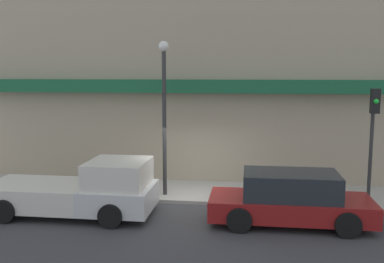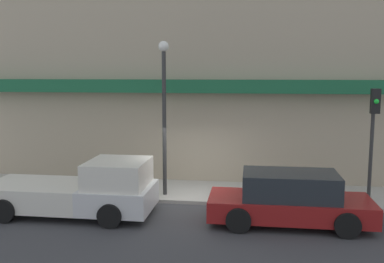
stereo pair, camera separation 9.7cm
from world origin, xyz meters
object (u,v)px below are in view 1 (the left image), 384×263
object	(u,v)px
pickup_truck	(82,191)
traffic_light	(373,125)
fire_hydrant	(132,185)
parked_car	(290,199)
street_lamp	(164,100)

from	to	relation	value
pickup_truck	traffic_light	size ratio (longest dim) A/B	1.39
pickup_truck	fire_hydrant	size ratio (longest dim) A/B	7.72
parked_car	fire_hydrant	bearing A→B (deg)	160.47
pickup_truck	street_lamp	xyz separation A→B (m)	(2.20, 2.13, 2.70)
traffic_light	parked_car	bearing A→B (deg)	-141.83
street_lamp	traffic_light	size ratio (longest dim) A/B	1.42
fire_hydrant	traffic_light	distance (m)	8.37
parked_car	fire_hydrant	size ratio (longest dim) A/B	6.90
parked_car	traffic_light	xyz separation A→B (m)	(2.80, 2.20, 1.95)
street_lamp	pickup_truck	bearing A→B (deg)	-135.97
parked_car	fire_hydrant	distance (m)	5.63
parked_car	street_lamp	bearing A→B (deg)	153.87
pickup_truck	traffic_light	world-z (taller)	traffic_light
parked_car	street_lamp	size ratio (longest dim) A/B	0.87
parked_car	street_lamp	xyz separation A→B (m)	(-4.12, 2.13, 2.72)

